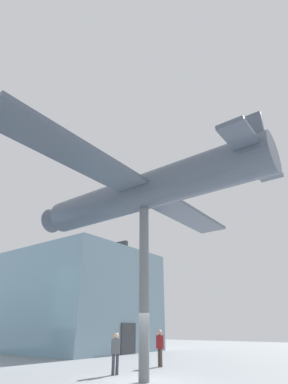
{
  "coord_description": "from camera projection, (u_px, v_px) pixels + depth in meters",
  "views": [
    {
      "loc": [
        -10.96,
        -8.12,
        1.94
      ],
      "look_at": [
        0.0,
        0.0,
        8.13
      ],
      "focal_mm": 28.0,
      "sensor_mm": 36.0,
      "label": 1
    }
  ],
  "objects": [
    {
      "name": "visitor_second",
      "position": [
        160.0,
        345.0,
        16.68
      ],
      "size": [
        0.33,
        0.45,
        1.83
      ],
      "rotation": [
        0.0,
        0.0,
        4.4
      ],
      "color": "#4C4238",
      "rests_on": "ground_plane"
    },
    {
      "name": "visitor_person",
      "position": [
        116.0,
        350.0,
        13.85
      ],
      "size": [
        0.44,
        0.43,
        1.72
      ],
      "rotation": [
        0.0,
        0.0,
        5.55
      ],
      "color": "#383842",
      "rests_on": "ground_plane"
    },
    {
      "name": "ground_plane",
      "position": [
        144.0,
        382.0,
        11.61
      ],
      "size": [
        80.0,
        80.0,
        0.0
      ],
      "primitive_type": "plane",
      "color": "gray"
    },
    {
      "name": "support_pylon_central",
      "position": [
        144.0,
        286.0,
        13.11
      ],
      "size": [
        0.44,
        0.44,
        7.24
      ],
      "color": "slate",
      "rests_on": "ground_plane"
    },
    {
      "name": "glass_pavilion_right",
      "position": [
        73.0,
        301.0,
        29.37
      ],
      "size": [
        11.2,
        14.14,
        9.31
      ],
      "color": "#7593A3",
      "rests_on": "ground_plane"
    },
    {
      "name": "suspended_airplane",
      "position": [
        141.0,
        193.0,
        15.1
      ],
      "size": [
        16.07,
        14.07,
        2.92
      ],
      "rotation": [
        0.0,
        0.0,
        -0.01
      ],
      "color": "#4C5666",
      "rests_on": "support_pylon_central"
    }
  ]
}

